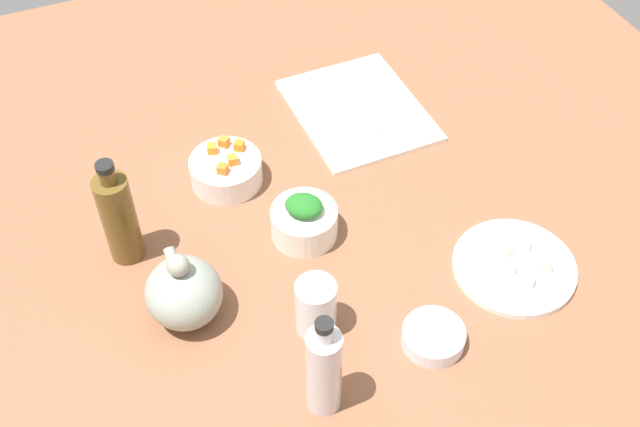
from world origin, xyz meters
The scene contains 28 objects.
tabletop centered at (0.00, 0.00, 1.50)cm, with size 190.00×190.00×3.00cm, color brown.
cutting_board centered at (28.10, -20.67, 3.50)cm, with size 31.60×25.51×1.00cm, color white.
plate_tofu centered at (-21.37, -28.18, 3.60)cm, with size 21.75×21.75×1.20cm, color white.
bowl_greens centered at (0.70, 2.81, 6.05)cm, with size 12.16×12.16×6.09cm, color white.
bowl_carrots centered at (19.30, 11.56, 5.73)cm, with size 13.89×13.89×5.45cm, color white.
bowl_small_side centered at (-29.24, -7.65, 4.54)cm, with size 10.33×10.33×3.08cm, color white.
teapot centered at (-7.96, 27.57, 8.83)cm, with size 15.00×12.72×14.61cm.
bottle_0 centered at (8.76, 33.70, 12.59)cm, with size 6.08×6.08×22.17cm.
bottle_1 centered at (-32.23, 12.97, 12.16)cm, with size 5.35×5.35×21.19cm.
drinking_glass_0 centered at (-18.95, 8.70, 8.39)cm, with size 6.76×6.76×10.77cm, color white.
carrot_cube_0 centered at (17.93, 10.35, 9.35)cm, with size 1.80×1.80×1.80cm, color orange.
carrot_cube_1 centered at (21.23, 7.98, 9.35)cm, with size 1.80×1.80×1.80cm, color orange.
carrot_cube_2 centered at (23.43, 10.34, 9.35)cm, with size 1.80×1.80×1.80cm, color orange.
carrot_cube_3 centered at (16.34, 12.89, 9.35)cm, with size 1.80×1.80×1.80cm, color orange.
carrot_cube_4 centered at (22.42, 13.08, 9.35)cm, with size 1.80×1.80×1.80cm, color orange.
chopped_greens_mound centered at (0.70, 2.81, 10.57)cm, with size 6.85×5.74×2.96cm, color #236C23.
tofu_cube_0 centered at (-18.26, -31.71, 5.30)cm, with size 2.20×2.20×2.20cm, color white.
tofu_cube_1 centered at (-24.08, -32.04, 5.30)cm, with size 2.20×2.20×2.20cm, color #EFECCB.
tofu_cube_2 centered at (-21.91, -26.37, 5.30)cm, with size 2.20×2.20×2.20cm, color white.
tofu_cube_3 centered at (-18.41, -27.91, 5.30)cm, with size 2.20×2.20×2.20cm, color #F9E1CB.
tofu_cube_4 centered at (-25.48, -27.92, 5.30)cm, with size 2.20×2.20×2.20cm, color silver.
tofu_cube_5 centered at (-19.43, -23.75, 5.30)cm, with size 2.20×2.20×2.20cm, color white.
dumpling_0 centered at (27.82, -27.95, 5.01)cm, with size 4.77×4.54×2.01cm, color beige.
dumpling_1 centered at (37.87, -16.76, 5.50)cm, with size 5.60×5.36×3.00cm, color beige.
dumpling_2 centered at (28.21, -16.38, 5.04)cm, with size 5.30×4.99×2.09cm, color beige.
dumpling_3 centered at (26.29, -21.66, 5.48)cm, with size 4.78×4.12×2.96cm, color beige.
dumpling_4 centered at (18.41, -20.14, 5.42)cm, with size 4.27×3.63×2.84cm, color beige.
dumpling_5 centered at (19.72, -13.15, 5.08)cm, with size 5.21×5.17×2.15cm, color beige.
Camera 1 is at (-87.51, 36.88, 112.09)cm, focal length 44.06 mm.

